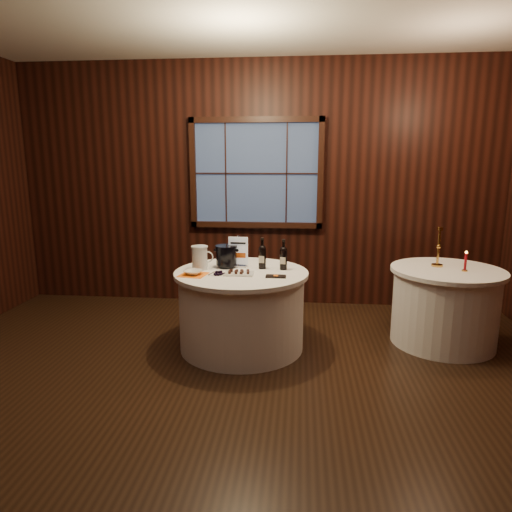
# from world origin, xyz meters

# --- Properties ---
(ground) EXTENTS (6.00, 6.00, 0.00)m
(ground) POSITION_xyz_m (0.00, 0.00, 0.00)
(ground) COLOR black
(ground) RESTS_ON ground
(back_wall) EXTENTS (6.00, 0.10, 3.00)m
(back_wall) POSITION_xyz_m (0.00, 2.48, 1.54)
(back_wall) COLOR black
(back_wall) RESTS_ON ground
(main_table) EXTENTS (1.28, 1.28, 0.77)m
(main_table) POSITION_xyz_m (0.00, 1.00, 0.39)
(main_table) COLOR white
(main_table) RESTS_ON ground
(side_table) EXTENTS (1.08, 1.08, 0.77)m
(side_table) POSITION_xyz_m (2.00, 1.30, 0.39)
(side_table) COLOR white
(side_table) RESTS_ON ground
(sign_stand) EXTENTS (0.19, 0.10, 0.31)m
(sign_stand) POSITION_xyz_m (-0.05, 1.19, 0.88)
(sign_stand) COLOR #AFAFB6
(sign_stand) RESTS_ON main_table
(port_bottle_left) EXTENTS (0.07, 0.08, 0.31)m
(port_bottle_left) POSITION_xyz_m (0.19, 1.13, 0.90)
(port_bottle_left) COLOR black
(port_bottle_left) RESTS_ON main_table
(port_bottle_right) EXTENTS (0.07, 0.08, 0.30)m
(port_bottle_right) POSITION_xyz_m (0.40, 1.11, 0.90)
(port_bottle_right) COLOR black
(port_bottle_right) RESTS_ON main_table
(ice_bucket) EXTENTS (0.22, 0.22, 0.22)m
(ice_bucket) POSITION_xyz_m (-0.17, 1.15, 0.89)
(ice_bucket) COLOR black
(ice_bucket) RESTS_ON main_table
(chocolate_plate) EXTENTS (0.27, 0.18, 0.04)m
(chocolate_plate) POSITION_xyz_m (-0.01, 0.88, 0.79)
(chocolate_plate) COLOR white
(chocolate_plate) RESTS_ON main_table
(chocolate_box) EXTENTS (0.18, 0.09, 0.02)m
(chocolate_box) POSITION_xyz_m (0.34, 0.81, 0.78)
(chocolate_box) COLOR black
(chocolate_box) RESTS_ON main_table
(grape_bunch) EXTENTS (0.17, 0.09, 0.04)m
(grape_bunch) POSITION_xyz_m (-0.18, 0.82, 0.79)
(grape_bunch) COLOR black
(grape_bunch) RESTS_ON main_table
(glass_pitcher) EXTENTS (0.21, 0.16, 0.23)m
(glass_pitcher) POSITION_xyz_m (-0.41, 1.04, 0.89)
(glass_pitcher) COLOR silver
(glass_pitcher) RESTS_ON main_table
(orange_napkin) EXTENTS (0.28, 0.28, 0.00)m
(orange_napkin) POSITION_xyz_m (-0.42, 0.82, 0.77)
(orange_napkin) COLOR orange
(orange_napkin) RESTS_ON main_table
(cracker_bowl) EXTENTS (0.21, 0.21, 0.04)m
(cracker_bowl) POSITION_xyz_m (-0.42, 0.82, 0.79)
(cracker_bowl) COLOR white
(cracker_bowl) RESTS_ON orange_napkin
(brass_candlestick) EXTENTS (0.11, 0.11, 0.40)m
(brass_candlestick) POSITION_xyz_m (1.92, 1.40, 0.91)
(brass_candlestick) COLOR gold
(brass_candlestick) RESTS_ON side_table
(red_candle) EXTENTS (0.05, 0.05, 0.20)m
(red_candle) POSITION_xyz_m (2.13, 1.21, 0.85)
(red_candle) COLOR gold
(red_candle) RESTS_ON side_table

